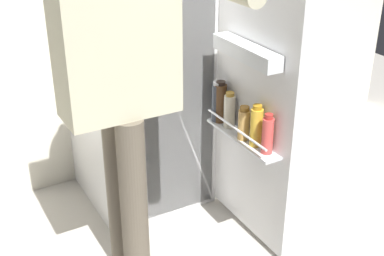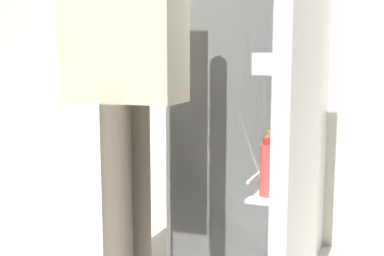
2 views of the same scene
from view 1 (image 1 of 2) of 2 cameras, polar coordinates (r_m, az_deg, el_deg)
ground_plane at (r=2.81m, az=-0.54°, el=-12.20°), size 6.49×6.49×0.00m
refrigerator at (r=2.81m, az=-5.07°, el=7.74°), size 0.70×1.26×1.72m
person at (r=2.12m, az=-7.81°, el=6.25°), size 0.56×0.79×1.70m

